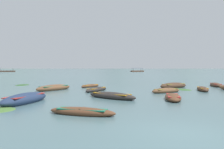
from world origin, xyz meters
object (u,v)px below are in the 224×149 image
ferry_1 (6,71)px  rowboat_11 (25,99)px  rowboat_1 (111,96)px  rowboat_8 (82,112)px  rowboat_12 (216,85)px  rowboat_3 (203,89)px  rowboat_4 (54,88)px  ferry_0 (137,71)px  rowboat_10 (166,91)px  rowboat_9 (97,89)px  rowboat_2 (173,97)px  rowboat_0 (173,86)px  rowboat_6 (90,86)px

ferry_1 → rowboat_11: bearing=-66.0°
rowboat_1 → rowboat_8: size_ratio=1.14×
rowboat_12 → ferry_1: 135.20m
rowboat_3 → rowboat_4: (-15.43, 1.34, 0.06)m
rowboat_8 → ferry_0: (22.27, 130.13, 0.30)m
rowboat_10 → ferry_1: 136.62m
rowboat_4 → rowboat_9: rowboat_4 is taller
rowboat_2 → rowboat_11: 10.42m
rowboat_0 → rowboat_6: size_ratio=1.43×
rowboat_0 → rowboat_2: 10.34m
rowboat_6 → ferry_1: bearing=117.7°
rowboat_11 → rowboat_0: bearing=38.9°
rowboat_11 → rowboat_12: bearing=32.8°
rowboat_1 → rowboat_11: rowboat_11 is taller
rowboat_6 → rowboat_8: 16.15m
rowboat_11 → rowboat_9: bearing=58.8°
rowboat_11 → ferry_1: 136.79m
rowboat_3 → rowboat_4: 15.49m
rowboat_0 → rowboat_10: 5.62m
rowboat_6 → rowboat_4: bearing=-135.9°
rowboat_3 → rowboat_9: 10.87m
rowboat_0 → rowboat_11: rowboat_11 is taller
rowboat_10 → rowboat_12: size_ratio=0.90×
rowboat_2 → rowboat_6: size_ratio=1.22×
rowboat_0 → ferry_0: bearing=83.6°
ferry_0 → rowboat_3: bearing=-95.3°
ferry_0 → rowboat_4: bearing=-102.7°
rowboat_11 → rowboat_10: bearing=27.4°
rowboat_2 → rowboat_3: (5.03, 6.21, 0.00)m
rowboat_1 → rowboat_6: 10.43m
rowboat_1 → rowboat_10: bearing=35.7°
rowboat_4 → rowboat_8: (4.23, -12.60, -0.08)m
rowboat_1 → rowboat_6: (-2.26, 10.18, -0.05)m
rowboat_2 → rowboat_11: rowboat_11 is taller
rowboat_0 → rowboat_6: rowboat_0 is taller
rowboat_12 → ferry_0: bearing=86.5°
rowboat_0 → rowboat_3: rowboat_0 is taller
rowboat_11 → rowboat_2: bearing=5.9°
rowboat_4 → rowboat_2: bearing=-36.0°
ferry_1 → rowboat_4: bearing=-64.5°
rowboat_11 → ferry_1: ferry_1 is taller
rowboat_0 → rowboat_9: bearing=-158.9°
rowboat_2 → rowboat_9: size_ratio=0.93×
rowboat_2 → ferry_1: bearing=118.0°
rowboat_9 → rowboat_10: 6.86m
rowboat_12 → rowboat_9: bearing=-161.2°
rowboat_3 → rowboat_10: size_ratio=0.98×
rowboat_9 → rowboat_10: bearing=-13.9°
rowboat_11 → rowboat_8: bearing=-43.5°
rowboat_9 → ferry_0: size_ratio=0.44×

